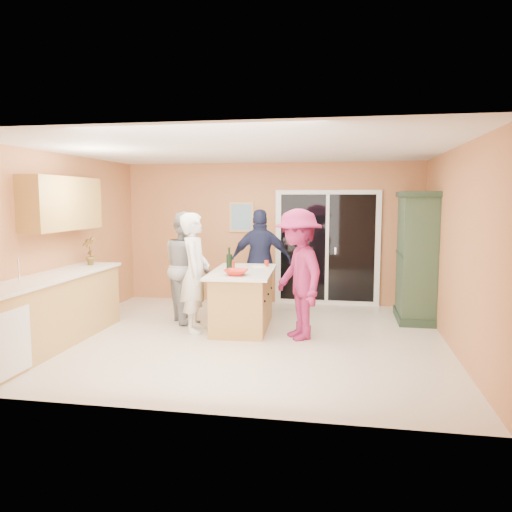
% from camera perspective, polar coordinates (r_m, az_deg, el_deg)
% --- Properties ---
extents(floor, '(5.50, 5.50, 0.00)m').
position_cam_1_polar(floor, '(7.09, -1.35, -9.34)').
color(floor, beige).
rests_on(floor, ground).
extents(ceiling, '(5.50, 5.00, 0.10)m').
position_cam_1_polar(ceiling, '(6.85, -1.41, 12.07)').
color(ceiling, silver).
rests_on(ceiling, wall_back).
extents(wall_back, '(5.50, 0.10, 2.60)m').
position_cam_1_polar(wall_back, '(9.30, 1.68, 2.61)').
color(wall_back, '#E69A5F').
rests_on(wall_back, ground).
extents(wall_front, '(5.50, 0.10, 2.60)m').
position_cam_1_polar(wall_front, '(4.44, -7.81, -1.82)').
color(wall_front, '#E69A5F').
rests_on(wall_front, ground).
extents(wall_left, '(0.10, 5.00, 2.60)m').
position_cam_1_polar(wall_left, '(7.87, -21.42, 1.43)').
color(wall_left, '#E69A5F').
rests_on(wall_left, ground).
extents(wall_right, '(0.10, 5.00, 2.60)m').
position_cam_1_polar(wall_right, '(6.86, 21.77, 0.71)').
color(wall_right, '#E69A5F').
rests_on(wall_right, ground).
extents(left_cabinet_run, '(0.65, 3.05, 1.24)m').
position_cam_1_polar(left_cabinet_run, '(6.96, -23.52, -6.28)').
color(left_cabinet_run, '#B58746').
rests_on(left_cabinet_run, floor).
extents(upper_cabinets, '(0.35, 1.60, 0.75)m').
position_cam_1_polar(upper_cabinets, '(7.58, -21.26, 5.61)').
color(upper_cabinets, '#B58746').
rests_on(upper_cabinets, wall_left).
extents(sliding_door, '(1.90, 0.07, 2.10)m').
position_cam_1_polar(sliding_door, '(9.20, 8.13, 0.93)').
color(sliding_door, white).
rests_on(sliding_door, floor).
extents(framed_picture, '(0.46, 0.04, 0.56)m').
position_cam_1_polar(framed_picture, '(9.36, -1.68, 4.47)').
color(framed_picture, tan).
rests_on(framed_picture, wall_back).
extents(kitchen_island, '(0.99, 1.71, 0.87)m').
position_cam_1_polar(kitchen_island, '(7.56, -1.54, -5.15)').
color(kitchen_island, '#B58746').
rests_on(kitchen_island, floor).
extents(green_hutch, '(0.59, 1.12, 2.05)m').
position_cam_1_polar(green_hutch, '(8.33, 17.84, -0.24)').
color(green_hutch, '#203424').
rests_on(green_hutch, floor).
extents(woman_white, '(0.52, 0.70, 1.74)m').
position_cam_1_polar(woman_white, '(7.31, -6.98, -1.91)').
color(woman_white, silver).
rests_on(woman_white, floor).
extents(woman_grey, '(1.02, 1.07, 1.75)m').
position_cam_1_polar(woman_grey, '(7.96, -7.90, -1.21)').
color(woman_grey, '#9F9FA2').
rests_on(woman_grey, floor).
extents(woman_navy, '(1.09, 0.59, 1.77)m').
position_cam_1_polar(woman_navy, '(8.46, 0.56, -0.62)').
color(woman_navy, '#1B1D3C').
rests_on(woman_navy, floor).
extents(woman_magenta, '(1.15, 1.35, 1.81)m').
position_cam_1_polar(woman_magenta, '(6.91, 4.83, -2.10)').
color(woman_magenta, '#962050').
rests_on(woman_magenta, floor).
extents(serving_bowl, '(0.34, 0.34, 0.08)m').
position_cam_1_polar(serving_bowl, '(7.01, -2.29, -1.88)').
color(serving_bowl, '#B52014').
rests_on(serving_bowl, kitchen_island).
extents(tulip_vase, '(0.28, 0.24, 0.44)m').
position_cam_1_polar(tulip_vase, '(7.98, -18.47, 0.60)').
color(tulip_vase, '#9E270F').
rests_on(tulip_vase, left_cabinet_run).
extents(tumbler_near, '(0.08, 0.08, 0.10)m').
position_cam_1_polar(tumbler_near, '(7.92, 1.22, -0.83)').
color(tumbler_near, '#B52014').
rests_on(tumbler_near, kitchen_island).
extents(tumbler_far, '(0.10, 0.10, 0.12)m').
position_cam_1_polar(tumbler_far, '(7.72, -2.72, -0.96)').
color(tumbler_far, '#B52014').
rests_on(tumbler_far, kitchen_island).
extents(wine_bottle, '(0.08, 0.08, 0.36)m').
position_cam_1_polar(wine_bottle, '(7.33, -3.08, -0.73)').
color(wine_bottle, black).
rests_on(wine_bottle, kitchen_island).
extents(white_plate, '(0.32, 0.32, 0.02)m').
position_cam_1_polar(white_plate, '(7.95, 0.39, -1.11)').
color(white_plate, white).
rests_on(white_plate, kitchen_island).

